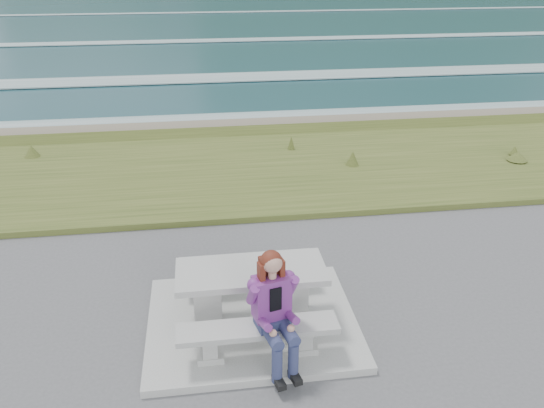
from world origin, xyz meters
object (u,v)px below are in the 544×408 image
(picnic_table, at_px, (251,280))
(seated_woman, at_px, (277,328))
(bench_seaward, at_px, (246,266))
(bench_landward, at_px, (258,333))

(picnic_table, height_order, seated_woman, seated_woman)
(picnic_table, distance_m, seated_woman, 0.85)
(seated_woman, bearing_deg, bench_seaward, 83.04)
(bench_landward, distance_m, seated_woman, 0.28)
(seated_woman, bearing_deg, picnic_table, 88.86)
(bench_landward, relative_size, bench_seaward, 1.00)
(bench_seaward, height_order, seated_woman, seated_woman)
(bench_landward, distance_m, bench_seaward, 1.40)
(bench_landward, xyz_separation_m, seated_woman, (0.19, -0.13, 0.16))
(bench_landward, bearing_deg, bench_seaward, 90.00)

